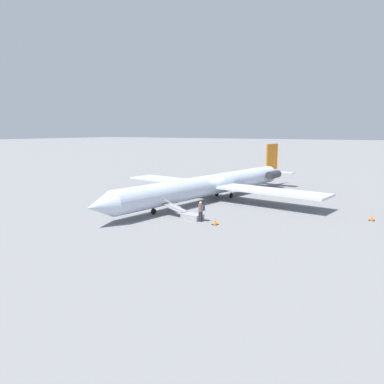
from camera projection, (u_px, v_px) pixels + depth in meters
ground_plane at (210, 200)px, 41.33m from camera, size 600.00×600.00×0.00m
airplane_main at (215, 184)px, 41.73m from camera, size 32.56×25.33×5.84m
boarding_stairs at (189, 215)px, 32.73m from camera, size 1.51×4.11×1.53m
passenger at (201, 210)px, 31.58m from camera, size 0.37×0.55×1.74m
traffic_cone_near_stairs at (215, 222)px, 30.70m from camera, size 0.49×0.49×0.54m
traffic_cone_near_cart at (372, 218)px, 32.09m from camera, size 0.46×0.46×0.51m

